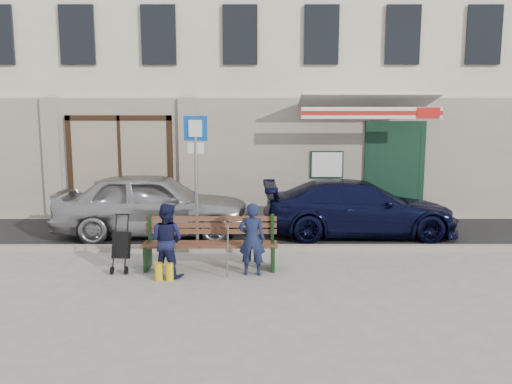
{
  "coord_description": "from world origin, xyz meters",
  "views": [
    {
      "loc": [
        0.4,
        -8.36,
        2.69
      ],
      "look_at": [
        0.41,
        1.6,
        1.2
      ],
      "focal_mm": 35.0,
      "sensor_mm": 36.0,
      "label": 1
    }
  ],
  "objects_px": {
    "car_silver": "(154,204)",
    "woman": "(166,240)",
    "parking_sign": "(196,160)",
    "man": "(252,239)",
    "bench": "(208,244)",
    "stroller": "(121,246)",
    "car_navy": "(359,208)"
  },
  "relations": [
    {
      "from": "car_silver",
      "to": "stroller",
      "type": "xyz_separation_m",
      "value": [
        -0.04,
        -2.66,
        -0.3
      ]
    },
    {
      "from": "parking_sign",
      "to": "stroller",
      "type": "height_order",
      "value": "parking_sign"
    },
    {
      "from": "woman",
      "to": "car_silver",
      "type": "bearing_deg",
      "value": -54.88
    },
    {
      "from": "bench",
      "to": "woman",
      "type": "bearing_deg",
      "value": -146.12
    },
    {
      "from": "parking_sign",
      "to": "bench",
      "type": "distance_m",
      "value": 2.12
    },
    {
      "from": "man",
      "to": "bench",
      "type": "bearing_deg",
      "value": -20.91
    },
    {
      "from": "car_navy",
      "to": "stroller",
      "type": "relative_size",
      "value": 4.38
    },
    {
      "from": "man",
      "to": "car_silver",
      "type": "bearing_deg",
      "value": -48.57
    },
    {
      "from": "woman",
      "to": "man",
      "type": "bearing_deg",
      "value": -156.94
    },
    {
      "from": "car_navy",
      "to": "bench",
      "type": "relative_size",
      "value": 1.83
    },
    {
      "from": "bench",
      "to": "man",
      "type": "bearing_deg",
      "value": -24.14
    },
    {
      "from": "bench",
      "to": "stroller",
      "type": "distance_m",
      "value": 1.51
    },
    {
      "from": "car_navy",
      "to": "stroller",
      "type": "bearing_deg",
      "value": 119.18
    },
    {
      "from": "car_silver",
      "to": "car_navy",
      "type": "bearing_deg",
      "value": -92.59
    },
    {
      "from": "stroller",
      "to": "car_navy",
      "type": "bearing_deg",
      "value": 35.45
    },
    {
      "from": "car_silver",
      "to": "man",
      "type": "height_order",
      "value": "car_silver"
    },
    {
      "from": "bench",
      "to": "stroller",
      "type": "bearing_deg",
      "value": -174.33
    },
    {
      "from": "man",
      "to": "car_navy",
      "type": "bearing_deg",
      "value": -126.72
    },
    {
      "from": "bench",
      "to": "car_navy",
      "type": "bearing_deg",
      "value": 38.3
    },
    {
      "from": "parking_sign",
      "to": "man",
      "type": "height_order",
      "value": "parking_sign"
    },
    {
      "from": "car_navy",
      "to": "parking_sign",
      "type": "xyz_separation_m",
      "value": [
        -3.6,
        -0.97,
        1.19
      ]
    },
    {
      "from": "man",
      "to": "stroller",
      "type": "distance_m",
      "value": 2.32
    },
    {
      "from": "bench",
      "to": "car_silver",
      "type": "bearing_deg",
      "value": 120.21
    },
    {
      "from": "car_navy",
      "to": "woman",
      "type": "relative_size",
      "value": 3.48
    },
    {
      "from": "woman",
      "to": "stroller",
      "type": "relative_size",
      "value": 1.26
    },
    {
      "from": "car_navy",
      "to": "parking_sign",
      "type": "height_order",
      "value": "parking_sign"
    },
    {
      "from": "bench",
      "to": "woman",
      "type": "distance_m",
      "value": 0.81
    },
    {
      "from": "car_silver",
      "to": "woman",
      "type": "distance_m",
      "value": 3.06
    },
    {
      "from": "stroller",
      "to": "woman",
      "type": "bearing_deg",
      "value": -13.09
    },
    {
      "from": "car_navy",
      "to": "stroller",
      "type": "distance_m",
      "value": 5.45
    },
    {
      "from": "man",
      "to": "woman",
      "type": "xyz_separation_m",
      "value": [
        -1.45,
        -0.08,
        0.0
      ]
    },
    {
      "from": "car_silver",
      "to": "woman",
      "type": "relative_size",
      "value": 3.45
    }
  ]
}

